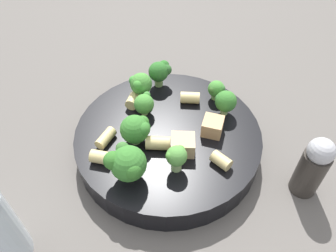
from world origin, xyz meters
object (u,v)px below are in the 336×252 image
(chicken_chunk_0, at_px, (183,145))
(rigatoni_0, at_px, (131,102))
(broccoli_floret_0, at_px, (176,157))
(rigatoni_1, at_px, (106,138))
(broccoli_floret_1, at_px, (215,89))
(broccoli_floret_2, at_px, (137,129))
(broccoli_floret_5, at_px, (127,163))
(broccoli_floret_7, at_px, (160,71))
(chicken_chunk_1, at_px, (213,126))
(rigatoni_3, at_px, (101,157))
(rigatoni_2, at_px, (158,143))
(rigatoni_5, at_px, (221,161))
(pasta_bowl, at_px, (168,139))
(broccoli_floret_4, at_px, (146,103))
(broccoli_floret_6, at_px, (226,102))
(broccoli_floret_3, at_px, (140,84))
(pepper_shaker, at_px, (313,167))
(rigatoni_4, at_px, (190,98))

(chicken_chunk_0, bearing_deg, rigatoni_0, 87.49)
(broccoli_floret_0, xyz_separation_m, rigatoni_1, (-0.03, 0.09, -0.01))
(broccoli_floret_1, bearing_deg, broccoli_floret_2, 174.43)
(broccoli_floret_5, height_order, broccoli_floret_7, broccoli_floret_5)
(chicken_chunk_1, bearing_deg, rigatoni_3, 155.46)
(broccoli_floret_0, height_order, broccoli_floret_7, broccoli_floret_7)
(rigatoni_2, xyz_separation_m, rigatoni_5, (0.03, -0.07, -0.00))
(pasta_bowl, relative_size, chicken_chunk_0, 8.48)
(broccoli_floret_1, distance_m, broccoli_floret_4, 0.10)
(broccoli_floret_4, xyz_separation_m, rigatoni_5, (0.00, -0.12, -0.01))
(rigatoni_0, bearing_deg, broccoli_floret_6, -49.91)
(broccoli_floret_0, relative_size, rigatoni_3, 1.52)
(broccoli_floret_3, height_order, rigatoni_0, broccoli_floret_3)
(broccoli_floret_0, height_order, rigatoni_5, broccoli_floret_0)
(broccoli_floret_2, height_order, pepper_shaker, pepper_shaker)
(broccoli_floret_6, xyz_separation_m, rigatoni_1, (-0.14, 0.07, -0.01))
(broccoli_floret_0, xyz_separation_m, rigatoni_4, (0.09, 0.07, -0.01))
(pasta_bowl, height_order, rigatoni_2, rigatoni_2)
(pepper_shaker, bearing_deg, chicken_chunk_0, 123.91)
(broccoli_floret_0, xyz_separation_m, broccoli_floret_3, (0.05, 0.12, 0.00))
(broccoli_floret_3, bearing_deg, rigatoni_5, -93.39)
(rigatoni_0, xyz_separation_m, rigatoni_2, (-0.02, -0.08, 0.00))
(broccoli_floret_1, distance_m, broccoli_floret_7, 0.08)
(chicken_chunk_1, relative_size, pepper_shaker, 0.30)
(rigatoni_0, bearing_deg, broccoli_floret_4, -70.87)
(chicken_chunk_1, bearing_deg, rigatoni_4, 70.88)
(rigatoni_2, height_order, chicken_chunk_1, chicken_chunk_1)
(broccoli_floret_0, height_order, chicken_chunk_0, broccoli_floret_0)
(broccoli_floret_0, xyz_separation_m, rigatoni_2, (0.01, 0.04, -0.01))
(broccoli_floret_4, distance_m, broccoli_floret_7, 0.06)
(broccoli_floret_0, relative_size, rigatoni_2, 1.20)
(broccoli_floret_6, distance_m, rigatoni_0, 0.13)
(broccoli_floret_1, bearing_deg, chicken_chunk_0, -160.23)
(rigatoni_0, height_order, chicken_chunk_1, chicken_chunk_1)
(broccoli_floret_6, relative_size, chicken_chunk_0, 1.27)
(rigatoni_2, bearing_deg, pasta_bowl, 21.95)
(rigatoni_3, height_order, chicken_chunk_0, chicken_chunk_0)
(pasta_bowl, height_order, broccoli_floret_2, broccoli_floret_2)
(broccoli_floret_2, relative_size, chicken_chunk_0, 1.41)
(rigatoni_1, relative_size, rigatoni_2, 0.96)
(broccoli_floret_0, bearing_deg, broccoli_floret_7, 53.91)
(rigatoni_0, height_order, chicken_chunk_0, chicken_chunk_0)
(rigatoni_4, relative_size, rigatoni_5, 1.12)
(broccoli_floret_0, xyz_separation_m, rigatoni_5, (0.04, -0.03, -0.01))
(broccoli_floret_0, distance_m, broccoli_floret_4, 0.10)
(rigatoni_5, bearing_deg, broccoli_floret_4, 91.99)
(pasta_bowl, distance_m, broccoli_floret_1, 0.10)
(rigatoni_1, bearing_deg, broccoli_floret_3, 20.30)
(broccoli_floret_0, height_order, rigatoni_1, broccoli_floret_0)
(broccoli_floret_1, distance_m, chicken_chunk_1, 0.06)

